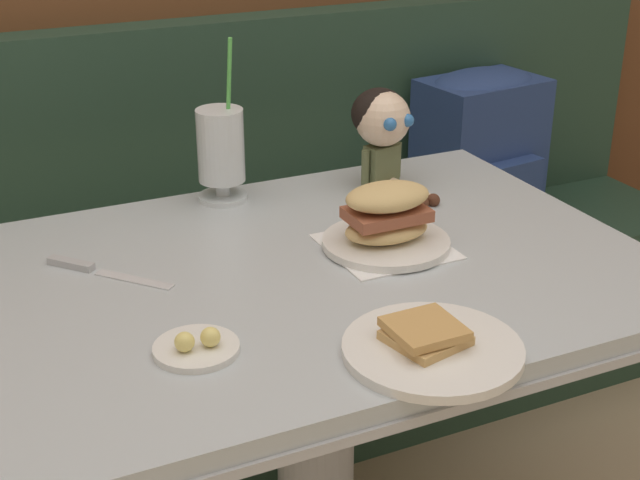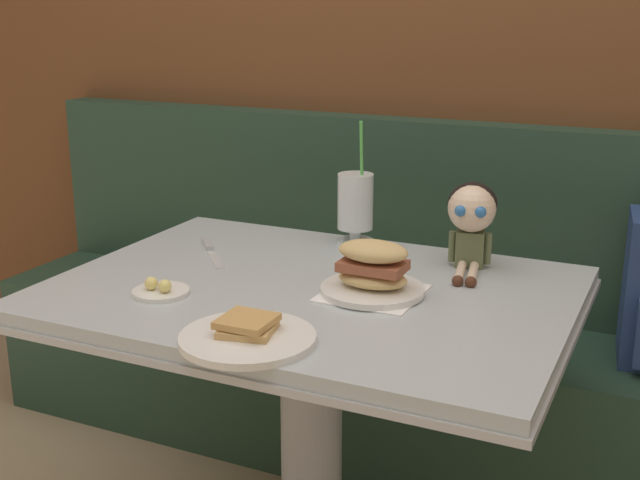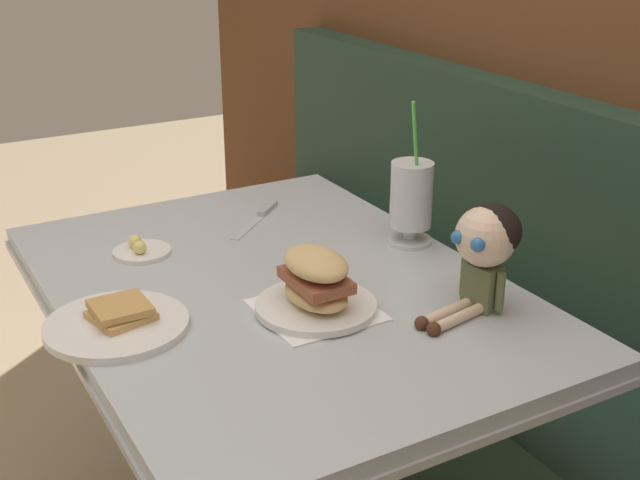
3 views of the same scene
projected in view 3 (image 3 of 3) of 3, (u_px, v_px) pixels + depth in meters
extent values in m
cube|color=brown|center=(626.00, 9.00, 1.85)|extent=(4.40, 0.08, 2.40)
cube|color=#233D2D|center=(492.00, 420.00, 2.10)|extent=(2.60, 0.48, 0.45)
cube|color=#233D2D|center=(571.00, 219.00, 1.99)|extent=(2.60, 0.10, 0.55)
cube|color=#B2BCC1|center=(276.00, 290.00, 1.63)|extent=(1.10, 0.80, 0.03)
cube|color=#B7BABF|center=(277.00, 301.00, 1.64)|extent=(1.11, 0.81, 0.02)
cylinder|color=#A5A8AD|center=(280.00, 443.00, 1.77)|extent=(0.14, 0.14, 0.65)
cylinder|color=white|center=(117.00, 325.00, 1.46)|extent=(0.25, 0.25, 0.01)
cube|color=tan|center=(121.00, 316.00, 1.46)|extent=(0.11, 0.11, 0.01)
cube|color=tan|center=(120.00, 307.00, 1.46)|extent=(0.10, 0.10, 0.01)
cylinder|color=silver|center=(409.00, 241.00, 1.81)|extent=(0.10, 0.10, 0.01)
cylinder|color=silver|center=(410.00, 232.00, 1.81)|extent=(0.03, 0.03, 0.03)
cylinder|color=silver|center=(411.00, 195.00, 1.77)|extent=(0.09, 0.09, 0.14)
cylinder|color=#E0DB6B|center=(411.00, 197.00, 1.78)|extent=(0.08, 0.08, 0.13)
cylinder|color=#51B74C|center=(416.00, 153.00, 1.72)|extent=(0.01, 0.04, 0.22)
cube|color=white|center=(316.00, 310.00, 1.52)|extent=(0.20, 0.20, 0.00)
cylinder|color=white|center=(316.00, 306.00, 1.52)|extent=(0.22, 0.22, 0.01)
ellipsoid|color=tan|center=(316.00, 294.00, 1.51)|extent=(0.15, 0.10, 0.04)
cube|color=#995138|center=(316.00, 280.00, 1.50)|extent=(0.14, 0.09, 0.02)
ellipsoid|color=tan|center=(316.00, 263.00, 1.49)|extent=(0.15, 0.10, 0.04)
cylinder|color=white|center=(141.00, 252.00, 1.76)|extent=(0.12, 0.12, 0.01)
sphere|color=#F4E07A|center=(135.00, 241.00, 1.76)|extent=(0.03, 0.03, 0.03)
sphere|color=#F4E07A|center=(140.00, 247.00, 1.73)|extent=(0.03, 0.03, 0.03)
cube|color=silver|center=(247.00, 228.00, 1.89)|extent=(0.11, 0.12, 0.00)
cube|color=#B2B5BA|center=(268.00, 208.00, 1.99)|extent=(0.07, 0.08, 0.01)
cube|color=#5B6642|center=(482.00, 286.00, 1.52)|extent=(0.07, 0.05, 0.08)
sphere|color=beige|center=(486.00, 236.00, 1.48)|extent=(0.11, 0.11, 0.11)
ellipsoid|color=black|center=(491.00, 230.00, 1.48)|extent=(0.13, 0.12, 0.10)
sphere|color=#2D6BB2|center=(458.00, 237.00, 1.47)|extent=(0.03, 0.03, 0.03)
sphere|color=#2D6BB2|center=(478.00, 245.00, 1.43)|extent=(0.03, 0.03, 0.03)
cylinder|color=beige|center=(445.00, 313.00, 1.49)|extent=(0.04, 0.12, 0.02)
cylinder|color=beige|center=(457.00, 319.00, 1.47)|extent=(0.04, 0.12, 0.02)
sphere|color=#4C2819|center=(422.00, 323.00, 1.46)|extent=(0.03, 0.03, 0.03)
sphere|color=#4C2819|center=(434.00, 329.00, 1.44)|extent=(0.03, 0.03, 0.03)
cylinder|color=#5B6642|center=(464.00, 277.00, 1.55)|extent=(0.02, 0.02, 0.07)
cylinder|color=#5B6642|center=(500.00, 292.00, 1.49)|extent=(0.02, 0.02, 0.07)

